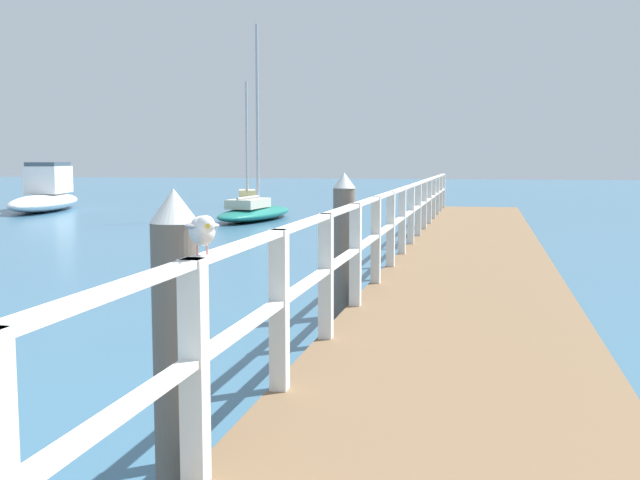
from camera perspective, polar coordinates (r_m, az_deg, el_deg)
The scene contains 8 objects.
pier_deck at distance 13.15m, azimuth 11.24°, elevation -2.06°, with size 2.52×27.05×0.42m, color brown.
pier_railing at distance 13.12m, azimuth 6.15°, elevation 1.99°, with size 0.12×25.57×1.14m.
dock_piling_near at distance 4.64m, azimuth -10.66°, elevation -7.70°, with size 0.29×0.29×1.87m.
dock_piling_far at distance 9.83m, azimuth 1.80°, elevation -0.35°, with size 0.29×0.29×1.87m.
seagull_foreground at distance 3.88m, azimuth -8.79°, elevation 0.82°, with size 0.26×0.45×0.21m.
boat_0 at distance 32.30m, azimuth -19.79°, elevation 3.21°, with size 3.59×6.83×1.92m.
boat_2 at distance 33.82m, azimuth -5.45°, elevation 3.07°, with size 2.48×4.32×5.36m.
boat_6 at distance 25.75m, azimuth -4.92°, elevation 2.19°, with size 1.99×5.32×6.50m.
Camera 1 is at (0.21, 0.51, 2.04)m, focal length 42.85 mm.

